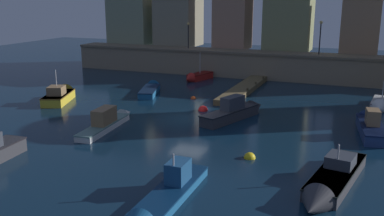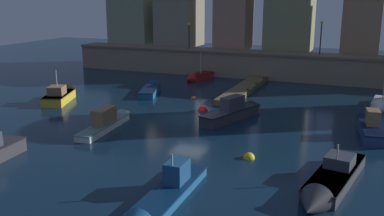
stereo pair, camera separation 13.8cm
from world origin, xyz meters
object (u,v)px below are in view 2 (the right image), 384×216
Objects in this scene: moored_boat_0 at (236,111)px; moored_boat_2 at (62,95)px; moored_boat_9 at (370,124)px; mooring_buoy_2 at (249,158)px; moored_boat_6 at (152,89)px; mooring_buoy_0 at (203,111)px; moored_boat_5 at (330,182)px; moored_boat_10 at (109,120)px; moored_boat_4 at (161,200)px; mooring_buoy_1 at (194,99)px; moored_boat_3 at (381,105)px; quay_lamp_1 at (321,32)px; quay_lamp_0 at (189,31)px; moored_boat_7 at (198,77)px.

moored_boat_2 is (-15.64, -0.22, -0.06)m from moored_boat_0.
moored_boat_9 is 10.01m from mooring_buoy_2.
moored_boat_6 is 8.29m from mooring_buoy_0.
moored_boat_5 is 15.78m from moored_boat_10.
moored_boat_4 is 7.35m from mooring_buoy_2.
moored_boat_5 is 15.66× the size of mooring_buoy_1.
moored_boat_2 is at bearing 83.91° from moored_boat_9.
moored_boat_3 is 0.65× the size of moored_boat_4.
moored_boat_3 is at bearing -14.02° from moored_boat_9.
moored_boat_10 is (-8.52, 9.33, 0.10)m from moored_boat_4.
moored_boat_4 is at bearing 144.34° from moored_boat_9.
quay_lamp_1 is 0.58× the size of moored_boat_6.
quay_lamp_0 is 6.56m from moored_boat_7.
moored_boat_4 is 17.02m from moored_boat_9.
mooring_buoy_2 is at bearing 163.28° from moored_boat_4.
moored_boat_0 is 15.64m from moored_boat_2.
moored_boat_3 is 7.20× the size of mooring_buoy_2.
moored_boat_4 is 9.52× the size of mooring_buoy_0.
mooring_buoy_0 is at bearing -59.60° from moored_boat_3.
mooring_buoy_1 is at bearing 33.80° from moored_boat_7.
moored_boat_0 is at bearing 46.86° from moored_boat_7.
quay_lamp_0 is 33.99m from moored_boat_4.
moored_boat_3 is at bearing -25.15° from quay_lamp_0.
moored_boat_10 is at bearing -48.69° from moored_boat_3.
moored_boat_0 is at bearing -133.28° from moored_boat_5.
quay_lamp_0 is at bearing -131.82° from moored_boat_7.
moored_boat_4 reaches higher than moored_boat_10.
moored_boat_5 reaches higher than mooring_buoy_1.
moored_boat_9 reaches higher than mooring_buoy_1.
moored_boat_2 is 8.45× the size of mooring_buoy_2.
mooring_buoy_0 is at bearing 37.98° from moored_boat_7.
mooring_buoy_1 is (-12.79, 14.78, -0.39)m from moored_boat_5.
mooring_buoy_1 is at bearing -65.72° from quay_lamp_0.
moored_boat_3 is at bearing 9.34° from mooring_buoy_1.
moored_boat_9 is at bearing -39.78° from quay_lamp_0.
moored_boat_0 is at bearing -48.86° from moored_boat_3.
mooring_buoy_0 is at bearing 78.74° from moored_boat_9.
quay_lamp_1 is at bearing -0.00° from quay_lamp_0.
moored_boat_7 reaches higher than moored_boat_2.
moored_boat_4 is 0.97× the size of moored_boat_5.
moored_boat_10 reaches higher than moored_boat_6.
moored_boat_5 is (7.54, -10.20, -0.16)m from moored_boat_0.
moored_boat_5 is 5.20m from mooring_buoy_2.
quay_lamp_1 is 17.96m from mooring_buoy_0.
quay_lamp_0 reaches higher than moored_boat_6.
moored_boat_10 is 14.87× the size of mooring_buoy_1.
moored_boat_2 is 8.20m from moored_boat_6.
moored_boat_7 reaches higher than mooring_buoy_2.
moored_boat_4 is 15.18× the size of mooring_buoy_1.
moored_boat_3 reaches higher than moored_boat_0.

